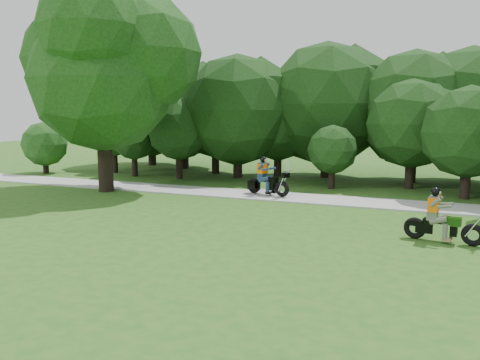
% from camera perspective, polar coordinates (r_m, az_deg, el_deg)
% --- Properties ---
extents(ground, '(100.00, 100.00, 0.00)m').
position_cam_1_polar(ground, '(11.82, 5.27, -9.22)').
color(ground, '#265A19').
rests_on(ground, ground).
extents(walkway, '(60.00, 2.20, 0.06)m').
position_cam_1_polar(walkway, '(19.40, 12.28, -2.50)').
color(walkway, '#A7A7A1').
rests_on(walkway, ground).
extents(tree_line, '(39.41, 12.03, 7.51)m').
position_cam_1_polar(tree_line, '(25.88, 13.16, 8.00)').
color(tree_line, black).
rests_on(tree_line, ground).
extents(big_tree_west, '(8.64, 6.56, 9.96)m').
position_cam_1_polar(big_tree_west, '(22.54, -16.04, 13.42)').
color(big_tree_west, black).
rests_on(big_tree_west, ground).
extents(chopper_motorcycle, '(2.11, 0.71, 1.51)m').
position_cam_1_polar(chopper_motorcycle, '(14.03, 23.15, -4.74)').
color(chopper_motorcycle, black).
rests_on(chopper_motorcycle, ground).
extents(touring_motorcycle, '(2.14, 1.10, 1.66)m').
position_cam_1_polar(touring_motorcycle, '(20.18, 3.09, -0.11)').
color(touring_motorcycle, black).
rests_on(touring_motorcycle, walkway).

